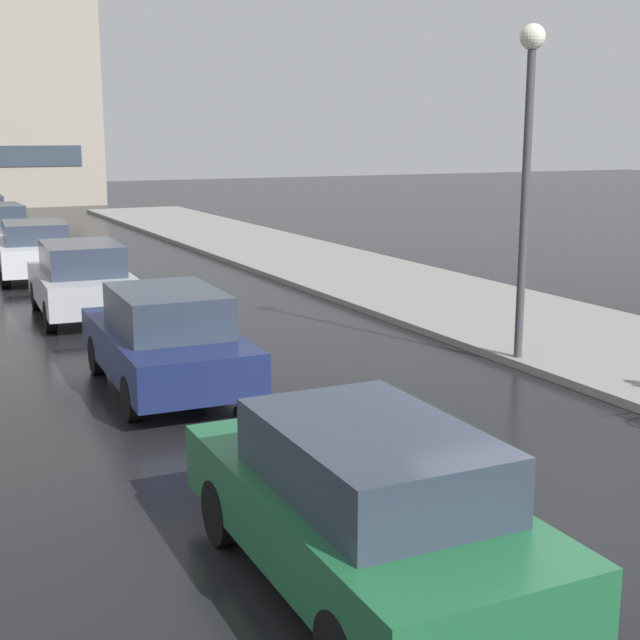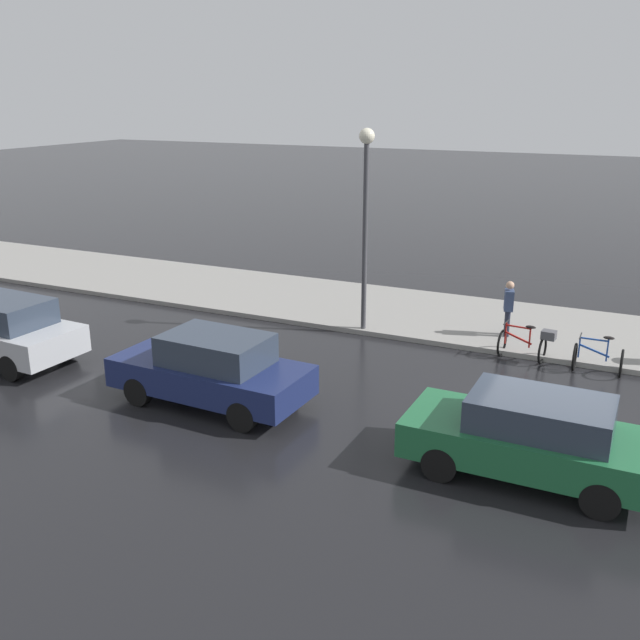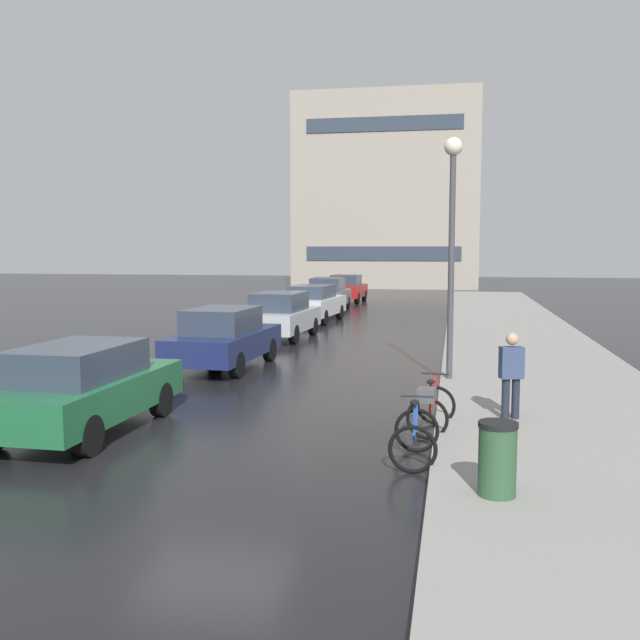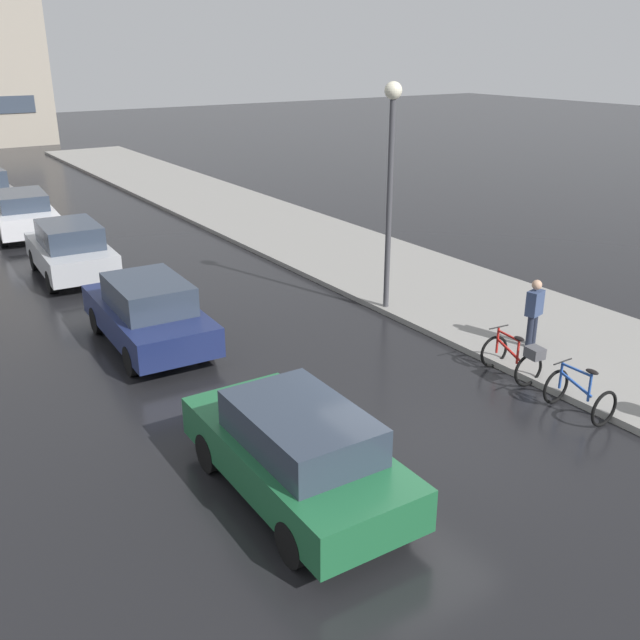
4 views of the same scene
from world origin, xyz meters
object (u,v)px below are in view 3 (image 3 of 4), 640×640
bicycle_nearest (415,437)px  car_green (82,387)px  car_navy (224,338)px  car_red (346,289)px  trash_bin (497,464)px  bicycle_second (431,406)px  car_grey (328,294)px  pedestrian (511,374)px  streetlamp (452,220)px  car_silver (280,315)px  car_white (313,303)px

bicycle_nearest → car_green: 5.75m
car_green → bicycle_nearest: bearing=-6.9°
bicycle_nearest → car_navy: car_navy is taller
car_red → trash_bin: car_red is taller
car_navy → bicycle_second: bearing=-46.0°
bicycle_nearest → bicycle_second: 1.70m
bicycle_nearest → car_red: bearing=100.5°
car_grey → pedestrian: same height
car_green → streetlamp: streetlamp is taller
bicycle_nearest → car_navy: (-5.42, 7.47, 0.41)m
bicycle_second → car_silver: (-5.60, 12.02, 0.34)m
bicycle_second → trash_bin: (0.92, -3.31, 0.04)m
car_grey → bicycle_nearest: bearing=-77.1°
car_navy → streetlamp: (5.87, -1.19, 2.98)m
car_red → pedestrian: (7.27, -28.49, 0.14)m
car_green → car_grey: size_ratio=0.99×
bicycle_nearest → car_red: car_red is taller
car_white → streetlamp: 14.95m
car_white → pedestrian: 18.58m
trash_bin → car_red: bearing=101.8°
car_green → car_silver: bearing=88.8°
bicycle_nearest → streetlamp: size_ratio=0.20×
bicycle_second → car_silver: bearing=115.0°
car_navy → car_silver: 6.23m
car_red → car_white: bearing=-88.8°
pedestrian → car_green: bearing=-166.1°
car_white → trash_bin: size_ratio=4.28×
trash_bin → car_green: bearing=161.2°
streetlamp → bicycle_second: bearing=-93.4°
car_white → bicycle_nearest: bearing=-74.4°
bicycle_second → bicycle_nearest: bearing=-95.7°
car_silver → car_red: bearing=91.0°
car_red → streetlamp: streetlamp is taller
car_grey → trash_bin: bearing=-75.6°
car_grey → car_red: bearing=89.3°
streetlamp → pedestrian: bearing=-73.9°
bicycle_second → car_grey: car_grey is taller
pedestrian → car_grey: bearing=107.9°
car_red → streetlamp: bearing=-76.0°
bicycle_nearest → pedestrian: bearing=58.1°
car_navy → pedestrian: size_ratio=2.65×
trash_bin → car_grey: bearing=104.4°
car_navy → pedestrian: 8.57m
car_red → car_green: bearing=-89.9°
car_green → streetlamp: bearing=42.3°
bicycle_second → car_white: car_white is taller
streetlamp → car_navy: bearing=168.5°
car_white → streetlamp: (5.93, -13.40, 2.98)m
car_navy → streetlamp: size_ratio=0.79×
car_navy → car_red: (-0.30, 23.50, -0.00)m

